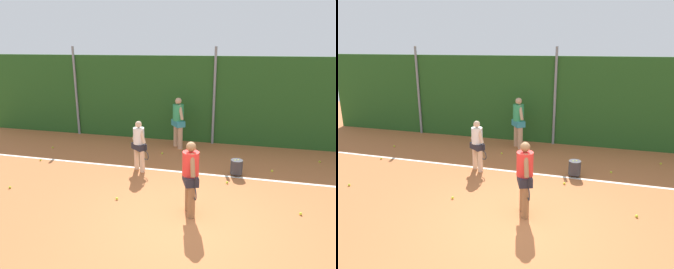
# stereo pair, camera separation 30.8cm
# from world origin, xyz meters

# --- Properties ---
(ground_plane) EXTENTS (31.40, 31.40, 0.00)m
(ground_plane) POSITION_xyz_m (0.00, 1.80, 0.00)
(ground_plane) COLOR #B76638
(hedge_fence_backdrop) EXTENTS (20.41, 0.25, 3.40)m
(hedge_fence_backdrop) POSITION_xyz_m (0.00, 6.13, 1.70)
(hedge_fence_backdrop) COLOR #23511E
(hedge_fence_backdrop) RESTS_ON ground_plane
(fence_post_left) EXTENTS (0.10, 0.10, 3.75)m
(fence_post_left) POSITION_xyz_m (-5.89, 5.96, 1.88)
(fence_post_left) COLOR gray
(fence_post_left) RESTS_ON ground_plane
(fence_post_center) EXTENTS (0.10, 0.10, 3.75)m
(fence_post_center) POSITION_xyz_m (0.00, 5.96, 1.88)
(fence_post_center) COLOR gray
(fence_post_center) RESTS_ON ground_plane
(court_baseline_paint) EXTENTS (14.92, 0.10, 0.01)m
(court_baseline_paint) POSITION_xyz_m (0.00, 2.78, 0.00)
(court_baseline_paint) COLOR white
(court_baseline_paint) RESTS_ON ground_plane
(player_foreground_near) EXTENTS (0.46, 0.75, 1.76)m
(player_foreground_near) POSITION_xyz_m (0.06, 0.41, 0.98)
(player_foreground_near) COLOR #8C603D
(player_foreground_near) RESTS_ON ground_plane
(player_midcourt) EXTENTS (0.65, 0.50, 1.59)m
(player_midcourt) POSITION_xyz_m (-1.92, 2.61, 0.89)
(player_midcourt) COLOR beige
(player_midcourt) RESTS_ON ground_plane
(player_backcourt_far) EXTENTS (0.60, 0.67, 1.92)m
(player_backcourt_far) POSITION_xyz_m (-1.23, 5.15, 1.08)
(player_backcourt_far) COLOR tan
(player_backcourt_far) RESTS_ON ground_plane
(ball_hopper) EXTENTS (0.36, 0.36, 0.51)m
(ball_hopper) POSITION_xyz_m (1.04, 2.91, 0.29)
(ball_hopper) COLOR #2D2D33
(ball_hopper) RESTS_ON ground_plane
(tennis_ball_0) EXTENTS (0.07, 0.07, 0.07)m
(tennis_ball_0) POSITION_xyz_m (3.73, 4.68, 0.03)
(tennis_ball_0) COLOR #CCDB33
(tennis_ball_0) RESTS_ON ground_plane
(tennis_ball_2) EXTENTS (0.07, 0.07, 0.07)m
(tennis_ball_2) POSITION_xyz_m (0.81, 2.28, 0.03)
(tennis_ball_2) COLOR #CCDB33
(tennis_ball_2) RESTS_ON ground_plane
(tennis_ball_3) EXTENTS (0.07, 0.07, 0.07)m
(tennis_ball_3) POSITION_xyz_m (-5.85, 3.86, 0.03)
(tennis_ball_3) COLOR #CCDB33
(tennis_ball_3) RESTS_ON ground_plane
(tennis_ball_5) EXTENTS (0.07, 0.07, 0.07)m
(tennis_ball_5) POSITION_xyz_m (-5.48, 2.59, 0.03)
(tennis_ball_5) COLOR #CCDB33
(tennis_ball_5) RESTS_ON ground_plane
(tennis_ball_6) EXTENTS (0.07, 0.07, 0.07)m
(tennis_ball_6) POSITION_xyz_m (-1.62, 4.22, 0.03)
(tennis_ball_6) COLOR #CCDB33
(tennis_ball_6) RESTS_ON ground_plane
(tennis_ball_7) EXTENTS (0.07, 0.07, 0.07)m
(tennis_ball_7) POSITION_xyz_m (-4.97, 0.53, 0.03)
(tennis_ball_7) COLOR #CCDB33
(tennis_ball_7) RESTS_ON ground_plane
(tennis_ball_8) EXTENTS (0.07, 0.07, 0.07)m
(tennis_ball_8) POSITION_xyz_m (2.57, 0.96, 0.03)
(tennis_ball_8) COLOR #CCDB33
(tennis_ball_8) RESTS_ON ground_plane
(tennis_ball_9) EXTENTS (0.07, 0.07, 0.07)m
(tennis_ball_9) POSITION_xyz_m (2.12, 3.48, 0.03)
(tennis_ball_9) COLOR #CCDB33
(tennis_ball_9) RESTS_ON ground_plane
(tennis_ball_10) EXTENTS (0.07, 0.07, 0.07)m
(tennis_ball_10) POSITION_xyz_m (-1.86, 0.63, 0.03)
(tennis_ball_10) COLOR #CCDB33
(tennis_ball_10) RESTS_ON ground_plane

